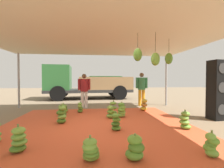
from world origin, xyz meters
TOP-DOWN VIEW (x-y plane):
  - ground_plane at (0.00, 3.00)m, footprint 40.00×40.00m
  - tarp_orange at (0.00, 0.00)m, footprint 5.76×5.26m
  - tent_canopy at (0.03, -0.09)m, footprint 8.00×7.00m
  - banana_bunch_0 at (2.02, -2.25)m, footprint 0.31×0.34m
  - banana_bunch_1 at (0.50, -0.64)m, footprint 0.32×0.31m
  - banana_bunch_2 at (0.49, 0.75)m, footprint 0.40×0.40m
  - banana_bunch_3 at (-0.14, -2.18)m, footprint 0.41×0.44m
  - banana_bunch_4 at (2.45, -0.71)m, footprint 0.39×0.38m
  - banana_bunch_5 at (-1.38, 1.94)m, footprint 0.44×0.45m
  - banana_bunch_6 at (-0.69, 1.86)m, footprint 0.31×0.30m
  - banana_bunch_7 at (0.63, -2.20)m, footprint 0.42×0.42m
  - banana_bunch_8 at (2.13, 1.96)m, footprint 0.40×0.40m
  - banana_bunch_9 at (0.66, 1.36)m, footprint 0.45×0.45m
  - banana_bunch_11 at (-1.12, 0.23)m, footprint 0.41×0.39m
  - banana_bunch_12 at (-1.52, -1.70)m, footprint 0.39×0.39m
  - banana_bunch_13 at (-1.31, 1.26)m, footprint 0.46×0.46m
  - banana_bunch_14 at (0.92, 0.86)m, footprint 0.42×0.44m
  - cargo_truck_main at (-0.81, 6.86)m, footprint 6.27×2.84m
  - worker_0 at (-0.60, 3.00)m, footprint 0.62×0.38m
  - worker_1 at (2.43, 3.33)m, footprint 0.65×0.40m
  - speaker_stack at (4.18, 0.18)m, footprint 0.60×0.52m

SIDE VIEW (x-z plane):
  - ground_plane at x=0.00m, z-range 0.00..0.00m
  - tarp_orange at x=0.00m, z-range 0.00..0.01m
  - banana_bunch_5 at x=-1.38m, z-range -0.03..0.38m
  - banana_bunch_3 at x=-0.14m, z-range -0.03..0.41m
  - banana_bunch_7 at x=0.63m, z-range -0.02..0.42m
  - banana_bunch_6 at x=-0.69m, z-range -0.03..0.45m
  - banana_bunch_0 at x=2.02m, z-range -0.03..0.44m
  - banana_bunch_13 at x=-1.31m, z-range -0.02..0.46m
  - banana_bunch_2 at x=0.49m, z-range -0.03..0.46m
  - banana_bunch_1 at x=0.50m, z-range -0.04..0.49m
  - banana_bunch_12 at x=-1.52m, z-range -0.03..0.50m
  - banana_bunch_4 at x=2.45m, z-range -0.04..0.51m
  - banana_bunch_9 at x=0.66m, z-range -0.04..0.52m
  - banana_bunch_8 at x=2.13m, z-range -0.03..0.52m
  - banana_bunch_14 at x=0.92m, z-range -0.03..0.55m
  - banana_bunch_11 at x=-1.12m, z-range -0.03..0.56m
  - worker_0 at x=-0.60m, z-range 0.14..1.83m
  - worker_1 at x=2.43m, z-range 0.15..1.92m
  - speaker_stack at x=4.18m, z-range 0.00..2.07m
  - cargo_truck_main at x=-0.81m, z-range -0.03..2.37m
  - tent_canopy at x=0.03m, z-range 1.29..4.05m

